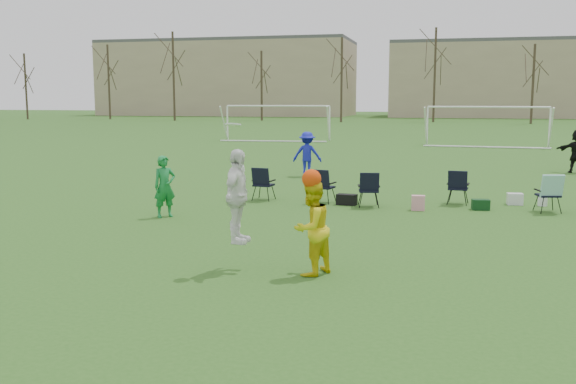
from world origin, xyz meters
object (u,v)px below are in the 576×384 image
(fielder_green_near, at_px, (165,186))
(center_contest, at_px, (279,213))
(goal_mid, at_px, (487,115))
(fielder_blue, at_px, (307,154))
(goal_left, at_px, (278,113))

(fielder_green_near, height_order, center_contest, center_contest)
(goal_mid, bearing_deg, fielder_green_near, -104.78)
(fielder_blue, height_order, goal_left, goal_left)
(fielder_green_near, height_order, goal_mid, goal_mid)
(fielder_blue, distance_m, goal_mid, 19.64)
(goal_mid, bearing_deg, goal_left, 175.87)
(fielder_green_near, xyz_separation_m, goal_left, (-4.73, 29.25, 1.15))
(goal_left, distance_m, goal_mid, 14.14)
(goal_mid, bearing_deg, fielder_blue, -108.77)
(center_contest, bearing_deg, goal_mid, 80.66)
(fielder_green_near, height_order, goal_left, goal_left)
(center_contest, height_order, goal_mid, center_contest)
(center_contest, distance_m, goal_mid, 32.02)
(fielder_blue, relative_size, center_contest, 0.66)
(fielder_green_near, relative_size, center_contest, 0.61)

